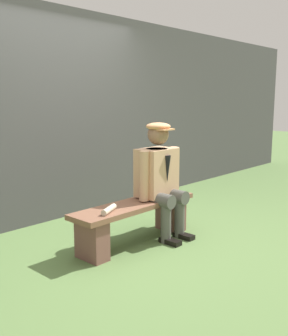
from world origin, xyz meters
name	(u,v)px	position (x,y,z in m)	size (l,w,h in m)	color
ground_plane	(135,242)	(0.00, 0.00, 0.00)	(30.00, 30.00, 0.00)	#5B7B42
bench	(135,217)	(0.00, 0.00, 0.28)	(1.51, 0.38, 0.43)	brown
seated_man	(160,175)	(-0.34, 0.05, 0.69)	(0.59, 0.56, 1.25)	tan
rolled_magazine	(109,210)	(0.42, 0.06, 0.46)	(0.06, 0.06, 0.25)	beige
stadium_wall	(52,115)	(0.00, -1.42, 1.30)	(12.00, 0.24, 2.60)	#4A484A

